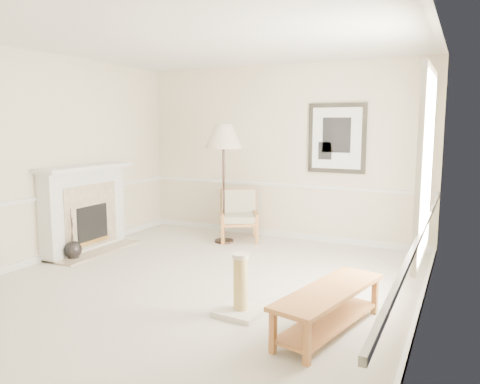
# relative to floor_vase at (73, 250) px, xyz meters

# --- Properties ---
(ground) EXTENTS (5.50, 5.50, 0.00)m
(ground) POSITION_rel_floor_vase_xyz_m (2.15, -0.14, -0.14)
(ground) COLOR silver
(ground) RESTS_ON ground
(room) EXTENTS (5.04, 5.54, 2.92)m
(room) POSITION_rel_floor_vase_xyz_m (2.29, -0.06, 1.73)
(room) COLOR beige
(room) RESTS_ON ground
(fireplace) EXTENTS (0.64, 1.64, 1.31)m
(fireplace) POSITION_rel_floor_vase_xyz_m (-0.19, 0.46, 0.50)
(fireplace) COLOR white
(fireplace) RESTS_ON ground
(floor_vase) EXTENTS (0.25, 0.25, 0.74)m
(floor_vase) POSITION_rel_floor_vase_xyz_m (0.00, 0.00, 0.00)
(floor_vase) COLOR black
(floor_vase) RESTS_ON ground
(armchair) EXTENTS (0.86, 0.88, 0.83)m
(armchair) POSITION_rel_floor_vase_xyz_m (1.59, 2.15, 0.31)
(armchair) COLOR #A97C36
(armchair) RESTS_ON ground
(floor_lamp) EXTENTS (0.76, 0.76, 1.92)m
(floor_lamp) POSITION_rel_floor_vase_xyz_m (1.46, 1.85, 1.54)
(floor_lamp) COLOR black
(floor_lamp) RESTS_ON ground
(bench) EXTENTS (0.75, 1.51, 0.41)m
(bench) POSITION_rel_floor_vase_xyz_m (3.91, -0.72, 0.14)
(bench) COLOR #A97C36
(bench) RESTS_ON ground
(scratching_post) EXTENTS (0.47, 0.47, 0.63)m
(scratching_post) POSITION_rel_floor_vase_xyz_m (3.00, -0.71, 0.06)
(scratching_post) COLOR silver
(scratching_post) RESTS_ON ground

